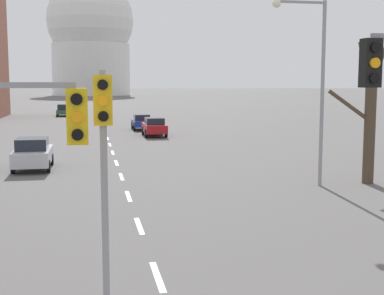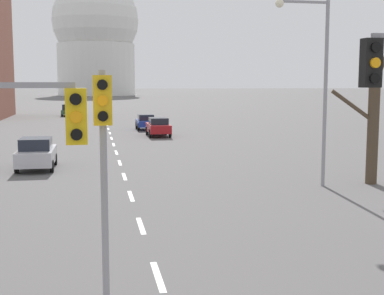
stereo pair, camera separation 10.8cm
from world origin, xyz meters
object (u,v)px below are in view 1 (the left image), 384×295
Objects in this scene: traffic_signal_centre_tall at (104,144)px; sedan_near_left at (154,127)px; street_lamp_right at (313,72)px; sedan_far_left at (63,110)px; sedan_near_right at (33,153)px; sedan_mid_centre at (142,122)px.

sedan_near_left is at bearing 81.38° from traffic_signal_centre_tall.
traffic_signal_centre_tall is 1.13× the size of sedan_near_left.
street_lamp_right is 23.57m from sedan_near_left.
sedan_near_left is 30.78m from sedan_far_left.
sedan_near_right is 45.41m from sedan_far_left.
sedan_mid_centre is (7.84, 22.26, -0.05)m from sedan_near_right.
traffic_signal_centre_tall is 34.41m from sedan_near_left.
sedan_near_right is at bearing -89.48° from sedan_far_left.
street_lamp_right is at bearing 50.42° from traffic_signal_centre_tall.
sedan_near_left is at bearing 99.94° from street_lamp_right.
sedan_near_left reaches higher than sedan_mid_centre.
street_lamp_right reaches higher than traffic_signal_centre_tall.
street_lamp_right reaches higher than sedan_far_left.
sedan_mid_centre is at bearing 98.64° from street_lamp_right.
sedan_mid_centre is 0.92× the size of sedan_far_left.
sedan_near_right reaches higher than sedan_mid_centre.
sedan_near_right is 23.60m from sedan_mid_centre.
sedan_near_right is 0.95× the size of sedan_far_left.
sedan_near_left is 1.04× the size of sedan_near_right.
traffic_signal_centre_tall is 63.61m from sedan_far_left.
sedan_near_left is 6.39m from sedan_mid_centre.
sedan_near_right is (-3.14, 18.05, -2.47)m from traffic_signal_centre_tall.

